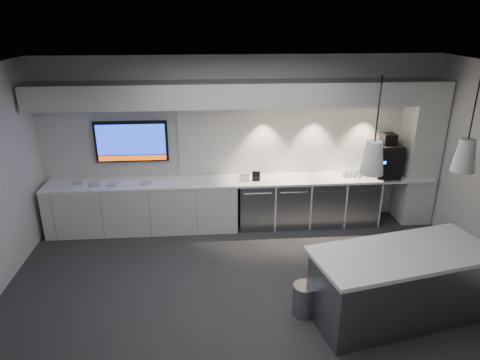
{
  "coord_description": "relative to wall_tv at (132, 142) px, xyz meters",
  "views": [
    {
      "loc": [
        -0.6,
        -4.82,
        3.61
      ],
      "look_at": [
        -0.12,
        1.1,
        1.31
      ],
      "focal_mm": 32.0,
      "sensor_mm": 36.0,
      "label": 1
    }
  ],
  "objects": [
    {
      "name": "floor",
      "position": [
        1.9,
        -2.45,
        -1.56
      ],
      "size": [
        7.0,
        7.0,
        0.0
      ],
      "primitive_type": "plane",
      "color": "#2D2D2F",
      "rests_on": "ground"
    },
    {
      "name": "ceiling",
      "position": [
        1.9,
        -2.45,
        1.44
      ],
      "size": [
        7.0,
        7.0,
        0.0
      ],
      "primitive_type": "plane",
      "rotation": [
        3.14,
        0.0,
        0.0
      ],
      "color": "black",
      "rests_on": "wall_back"
    },
    {
      "name": "wall_back",
      "position": [
        1.9,
        0.05,
        -0.06
      ],
      "size": [
        7.0,
        0.0,
        7.0
      ],
      "primitive_type": "plane",
      "rotation": [
        1.57,
        0.0,
        0.0
      ],
      "color": "silver",
      "rests_on": "floor"
    },
    {
      "name": "wall_front",
      "position": [
        1.9,
        -4.95,
        -0.06
      ],
      "size": [
        7.0,
        0.0,
        7.0
      ],
      "primitive_type": "plane",
      "rotation": [
        -1.57,
        0.0,
        0.0
      ],
      "color": "silver",
      "rests_on": "floor"
    },
    {
      "name": "back_counter",
      "position": [
        1.9,
        -0.27,
        -0.68
      ],
      "size": [
        6.8,
        0.65,
        0.04
      ],
      "primitive_type": "cube",
      "color": "white",
      "rests_on": "left_base_cabinets"
    },
    {
      "name": "left_base_cabinets",
      "position": [
        0.15,
        -0.27,
        -1.13
      ],
      "size": [
        3.3,
        0.63,
        0.86
      ],
      "primitive_type": "cube",
      "color": "silver",
      "rests_on": "floor"
    },
    {
      "name": "fridge_unit_a",
      "position": [
        2.15,
        -0.27,
        -1.13
      ],
      "size": [
        0.6,
        0.61,
        0.85
      ],
      "primitive_type": "cube",
      "color": "gray",
      "rests_on": "floor"
    },
    {
      "name": "fridge_unit_b",
      "position": [
        2.78,
        -0.27,
        -1.13
      ],
      "size": [
        0.6,
        0.61,
        0.85
      ],
      "primitive_type": "cube",
      "color": "gray",
      "rests_on": "floor"
    },
    {
      "name": "fridge_unit_c",
      "position": [
        3.41,
        -0.27,
        -1.13
      ],
      "size": [
        0.6,
        0.61,
        0.85
      ],
      "primitive_type": "cube",
      "color": "gray",
      "rests_on": "floor"
    },
    {
      "name": "fridge_unit_d",
      "position": [
        4.04,
        -0.27,
        -1.13
      ],
      "size": [
        0.6,
        0.61,
        0.85
      ],
      "primitive_type": "cube",
      "color": "gray",
      "rests_on": "floor"
    },
    {
      "name": "backsplash",
      "position": [
        3.1,
        0.03,
        -0.01
      ],
      "size": [
        4.6,
        0.03,
        1.3
      ],
      "primitive_type": "cube",
      "color": "silver",
      "rests_on": "wall_back"
    },
    {
      "name": "soffit",
      "position": [
        1.9,
        -0.25,
        0.84
      ],
      "size": [
        6.9,
        0.6,
        0.4
      ],
      "primitive_type": "cube",
      "color": "silver",
      "rests_on": "wall_back"
    },
    {
      "name": "column",
      "position": [
        5.1,
        -0.25,
        -0.26
      ],
      "size": [
        0.55,
        0.55,
        2.6
      ],
      "primitive_type": "cube",
      "color": "silver",
      "rests_on": "floor"
    },
    {
      "name": "wall_tv",
      "position": [
        0.0,
        0.0,
        0.0
      ],
      "size": [
        1.25,
        0.07,
        0.72
      ],
      "color": "black",
      "rests_on": "wall_back"
    },
    {
      "name": "island",
      "position": [
        3.64,
        -2.95,
        -1.08
      ],
      "size": [
        2.37,
        1.38,
        0.94
      ],
      "rotation": [
        0.0,
        0.0,
        0.2
      ],
      "color": "gray",
      "rests_on": "floor"
    },
    {
      "name": "bin",
      "position": [
        2.49,
        -2.81,
        -1.35
      ],
      "size": [
        0.32,
        0.32,
        0.42
      ],
      "primitive_type": "cylinder",
      "rotation": [
        0.0,
        0.0,
        0.09
      ],
      "color": "gray",
      "rests_on": "floor"
    },
    {
      "name": "coffee_machine",
      "position": [
        4.49,
        -0.25,
        -0.34
      ],
      "size": [
        0.43,
        0.6,
        0.77
      ],
      "rotation": [
        0.0,
        0.0,
        0.02
      ],
      "color": "black",
      "rests_on": "back_counter"
    },
    {
      "name": "sign_black",
      "position": [
        2.14,
        -0.37,
        -0.57
      ],
      "size": [
        0.14,
        0.04,
        0.18
      ],
      "primitive_type": "cube",
      "rotation": [
        0.0,
        0.0,
        -0.14
      ],
      "color": "black",
      "rests_on": "back_counter"
    },
    {
      "name": "sign_white",
      "position": [
        1.94,
        -0.35,
        -0.59
      ],
      "size": [
        0.18,
        0.06,
        0.14
      ],
      "primitive_type": "cube",
      "rotation": [
        0.0,
        0.0,
        -0.2
      ],
      "color": "white",
      "rests_on": "back_counter"
    },
    {
      "name": "cup_cluster",
      "position": [
        3.88,
        -0.27,
        -0.59
      ],
      "size": [
        0.35,
        0.16,
        0.14
      ],
      "primitive_type": null,
      "color": "white",
      "rests_on": "back_counter"
    },
    {
      "name": "tray_a",
      "position": [
        -0.93,
        -0.29,
        -0.65
      ],
      "size": [
        0.2,
        0.2,
        0.02
      ],
      "primitive_type": "cube",
      "rotation": [
        0.0,
        0.0,
        0.29
      ],
      "color": "#AEAEAE",
      "rests_on": "back_counter"
    },
    {
      "name": "tray_b",
      "position": [
        -0.63,
        -0.36,
        -0.65
      ],
      "size": [
        0.2,
        0.2,
        0.02
      ],
      "primitive_type": "cube",
      "rotation": [
        0.0,
        0.0,
        0.33
      ],
      "color": "#AEAEAE",
      "rests_on": "back_counter"
    },
    {
      "name": "tray_c",
      "position": [
        -0.31,
        -0.35,
        -0.65
      ],
      "size": [
        0.19,
        0.19,
        0.02
      ],
      "primitive_type": "cube",
      "rotation": [
        0.0,
        0.0,
        -0.17
      ],
      "color": "#AEAEAE",
      "rests_on": "back_counter"
    },
    {
      "name": "tray_d",
      "position": [
        0.24,
        -0.33,
        -0.65
      ],
      "size": [
        0.18,
        0.18,
        0.02
      ],
      "primitive_type": "cube",
      "rotation": [
        0.0,
        0.0,
        -0.11
      ],
      "color": "#AEAEAE",
      "rests_on": "back_counter"
    },
    {
      "name": "pendant_left",
      "position": [
        3.11,
        -2.95,
        0.59
      ],
      "size": [
        0.26,
        0.26,
        1.07
      ],
      "color": "silver",
      "rests_on": "ceiling"
    },
    {
      "name": "pendant_right",
      "position": [
        4.17,
        -2.95,
        0.59
      ],
      "size": [
        0.26,
        0.26,
        1.07
      ],
      "color": "silver",
      "rests_on": "ceiling"
    }
  ]
}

